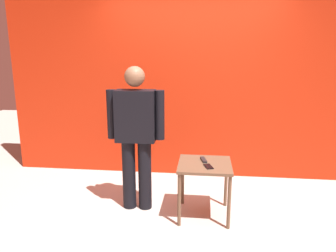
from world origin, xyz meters
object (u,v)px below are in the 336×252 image
object	(u,v)px
side_table	(205,171)
tv_remote	(204,160)
cell_phone	(208,166)
standing_person	(136,132)

from	to	relation	value
side_table	tv_remote	size ratio (longest dim) A/B	3.52
cell_phone	tv_remote	size ratio (longest dim) A/B	0.85
standing_person	side_table	world-z (taller)	standing_person
side_table	cell_phone	world-z (taller)	cell_phone
cell_phone	side_table	bearing A→B (deg)	92.07
cell_phone	tv_remote	xyz separation A→B (m)	(-0.05, 0.19, 0.01)
cell_phone	tv_remote	distance (m)	0.20
standing_person	side_table	size ratio (longest dim) A/B	2.69
side_table	cell_phone	bearing A→B (deg)	-70.47
tv_remote	standing_person	bearing A→B (deg)	166.72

